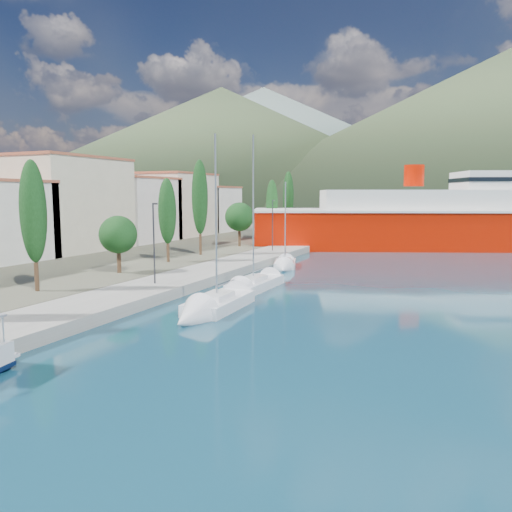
% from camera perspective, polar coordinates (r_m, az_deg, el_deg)
% --- Properties ---
extents(ground, '(1400.00, 1400.00, 0.00)m').
position_cam_1_polar(ground, '(136.44, 17.96, 3.55)').
color(ground, '#143F53').
extents(quay, '(5.00, 88.00, 0.80)m').
position_cam_1_polar(quay, '(47.51, -4.24, -1.56)').
color(quay, gray).
rests_on(quay, ground).
extents(land_strip, '(70.00, 148.00, 0.70)m').
position_cam_1_polar(land_strip, '(79.31, -25.74, 1.17)').
color(land_strip, '#565644').
rests_on(land_strip, ground).
extents(town_buildings, '(9.20, 69.20, 11.30)m').
position_cam_1_polar(town_buildings, '(69.06, -17.17, 5.13)').
color(town_buildings, beige).
rests_on(town_buildings, land_strip).
extents(tree_row, '(3.78, 63.92, 10.66)m').
position_cam_1_polar(tree_row, '(55.71, -6.87, 5.25)').
color(tree_row, '#47301E').
rests_on(tree_row, land_strip).
extents(lamp_posts, '(0.15, 46.60, 6.06)m').
position_cam_1_polar(lamp_posts, '(38.89, -10.84, 1.90)').
color(lamp_posts, '#2D2D33').
rests_on(lamp_posts, quay).
extents(sailboat_near, '(2.82, 8.61, 12.26)m').
position_cam_1_polar(sailboat_near, '(31.23, -5.86, -6.25)').
color(sailboat_near, silver).
rests_on(sailboat_near, ground).
extents(sailboat_mid, '(2.51, 9.04, 12.96)m').
position_cam_1_polar(sailboat_mid, '(38.05, -1.42, -3.83)').
color(sailboat_mid, silver).
rests_on(sailboat_mid, ground).
extents(sailboat_far, '(3.91, 6.85, 9.59)m').
position_cam_1_polar(sailboat_far, '(50.51, 3.25, -1.18)').
color(sailboat_far, silver).
rests_on(sailboat_far, ground).
extents(ferry, '(62.13, 34.19, 12.22)m').
position_cam_1_polar(ferry, '(76.84, 23.74, 3.63)').
color(ferry, '#BC1300').
rests_on(ferry, ground).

